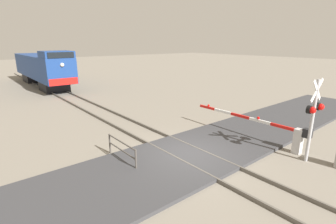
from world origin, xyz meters
TOP-DOWN VIEW (x-y plane):
  - ground_plane at (0.00, 0.00)m, footprint 160.00×160.00m
  - rail_track_left at (-0.72, 0.00)m, footprint 0.08×80.00m
  - rail_track_right at (0.72, 0.00)m, footprint 0.08×80.00m
  - road_surface at (0.00, 0.00)m, footprint 36.00×4.52m
  - locomotive at (0.00, 24.55)m, footprint 2.80×15.59m
  - crossing_signal at (3.63, -3.61)m, footprint 1.18×0.33m
  - crossing_gate at (4.13, -1.99)m, footprint 0.36×6.75m
  - guard_railing at (-2.62, 1.48)m, footprint 0.08×2.33m

SIDE VIEW (x-z plane):
  - ground_plane at x=0.00m, z-range 0.00..0.00m
  - road_surface at x=0.00m, z-range 0.00..0.14m
  - rail_track_left at x=-0.72m, z-range 0.00..0.15m
  - rail_track_right at x=0.72m, z-range 0.00..0.15m
  - guard_railing at x=-2.62m, z-range 0.14..1.09m
  - crossing_gate at x=4.13m, z-range 0.17..1.47m
  - locomotive at x=0.00m, z-range 0.03..4.23m
  - crossing_signal at x=3.63m, z-range 0.40..4.02m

